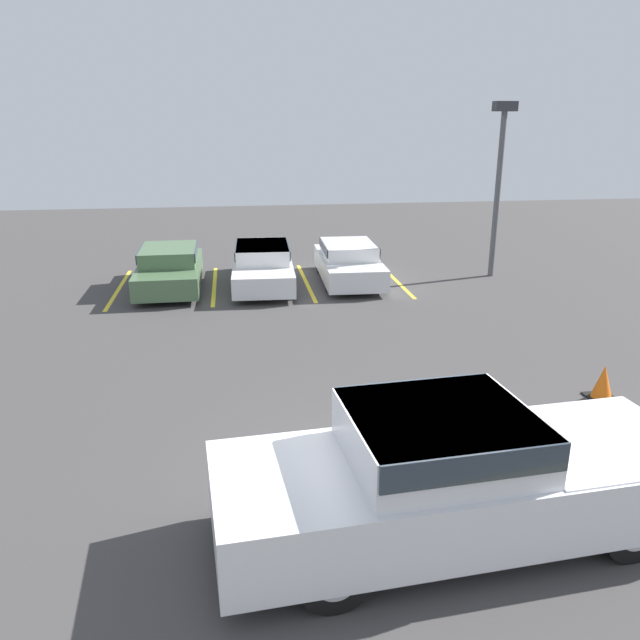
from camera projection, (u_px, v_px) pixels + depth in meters
The scene contains 11 objects.
ground_plane at pixel (402, 495), 8.71m from camera, with size 60.00×60.00×0.00m, color #423F3F.
stall_stripe_a at pixel (119, 289), 19.09m from camera, with size 0.12×4.72×0.01m, color yellow.
stall_stripe_b at pixel (214, 285), 19.48m from camera, with size 0.12×4.72×0.01m, color yellow.
stall_stripe_c at pixel (306, 282), 19.87m from camera, with size 0.12×4.72×0.01m, color yellow.
stall_stripe_d at pixel (395, 279), 20.25m from camera, with size 0.12×4.72×0.01m, color yellow.
pickup_truck at pixel (461, 473), 7.67m from camera, with size 6.21×2.59×1.72m.
parked_sedan_a at pixel (170, 267), 18.97m from camera, with size 1.87×4.29×1.26m.
parked_sedan_b at pixel (263, 264), 19.39m from camera, with size 1.97×4.72×1.26m.
parked_sedan_c at pixel (349, 261), 19.79m from camera, with size 1.90×4.29×1.24m.
light_post at pixel (500, 170), 19.63m from camera, with size 0.70×0.36×5.48m.
traffic_cone at pixel (603, 383), 11.61m from camera, with size 0.52×0.52×0.66m.
Camera 1 is at (-2.19, -7.28, 5.04)m, focal length 35.00 mm.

